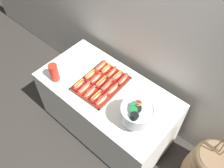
# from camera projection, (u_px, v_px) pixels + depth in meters

# --- Properties ---
(ground_plane) EXTENTS (10.00, 10.00, 0.00)m
(ground_plane) POSITION_uv_depth(u_px,v_px,m) (108.00, 126.00, 2.96)
(ground_plane) COLOR #38332D
(back_wall) EXTENTS (6.00, 0.10, 2.60)m
(back_wall) POSITION_uv_depth(u_px,v_px,m) (144.00, 18.00, 2.21)
(back_wall) COLOR silver
(back_wall) RESTS_ON ground_plane
(buffet_table) EXTENTS (1.46, 0.76, 0.74)m
(buffet_table) POSITION_uv_depth(u_px,v_px,m) (107.00, 108.00, 2.66)
(buffet_table) COLOR white
(buffet_table) RESTS_ON ground_plane
(serving_tray) EXTENTS (0.43, 0.54, 0.01)m
(serving_tray) POSITION_uv_depth(u_px,v_px,m) (101.00, 84.00, 2.43)
(serving_tray) COLOR #56331E
(serving_tray) RESTS_ON buffet_table
(hot_dog_0) EXTENTS (0.07, 0.16, 0.06)m
(hot_dog_0) POSITION_uv_depth(u_px,v_px,m) (79.00, 84.00, 2.38)
(hot_dog_0) COLOR #B21414
(hot_dog_0) RESTS_ON serving_tray
(hot_dog_1) EXTENTS (0.07, 0.18, 0.06)m
(hot_dog_1) POSITION_uv_depth(u_px,v_px,m) (84.00, 88.00, 2.35)
(hot_dog_1) COLOR red
(hot_dog_1) RESTS_ON serving_tray
(hot_dog_2) EXTENTS (0.08, 0.18, 0.06)m
(hot_dog_2) POSITION_uv_depth(u_px,v_px,m) (90.00, 92.00, 2.32)
(hot_dog_2) COLOR red
(hot_dog_2) RESTS_ON serving_tray
(hot_dog_3) EXTENTS (0.07, 0.16, 0.06)m
(hot_dog_3) POSITION_uv_depth(u_px,v_px,m) (96.00, 96.00, 2.29)
(hot_dog_3) COLOR #B21414
(hot_dog_3) RESTS_ON serving_tray
(hot_dog_4) EXTENTS (0.07, 0.17, 0.06)m
(hot_dog_4) POSITION_uv_depth(u_px,v_px,m) (101.00, 100.00, 2.26)
(hot_dog_4) COLOR red
(hot_dog_4) RESTS_ON serving_tray
(hot_dog_5) EXTENTS (0.07, 0.16, 0.06)m
(hot_dog_5) POSITION_uv_depth(u_px,v_px,m) (90.00, 75.00, 2.46)
(hot_dog_5) COLOR #B21414
(hot_dog_5) RESTS_ON serving_tray
(hot_dog_6) EXTENTS (0.07, 0.17, 0.06)m
(hot_dog_6) POSITION_uv_depth(u_px,v_px,m) (95.00, 78.00, 2.43)
(hot_dog_6) COLOR red
(hot_dog_6) RESTS_ON serving_tray
(hot_dog_7) EXTENTS (0.07, 0.18, 0.06)m
(hot_dog_7) POSITION_uv_depth(u_px,v_px,m) (101.00, 82.00, 2.40)
(hot_dog_7) COLOR #B21414
(hot_dog_7) RESTS_ON serving_tray
(hot_dog_8) EXTENTS (0.07, 0.18, 0.06)m
(hot_dog_8) POSITION_uv_depth(u_px,v_px,m) (107.00, 85.00, 2.37)
(hot_dog_8) COLOR #B21414
(hot_dog_8) RESTS_ON serving_tray
(hot_dog_9) EXTENTS (0.07, 0.18, 0.06)m
(hot_dog_9) POSITION_uv_depth(u_px,v_px,m) (112.00, 89.00, 2.34)
(hot_dog_9) COLOR red
(hot_dog_9) RESTS_ON serving_tray
(hot_dog_10) EXTENTS (0.07, 0.19, 0.06)m
(hot_dog_10) POSITION_uv_depth(u_px,v_px,m) (100.00, 66.00, 2.55)
(hot_dog_10) COLOR red
(hot_dog_10) RESTS_ON serving_tray
(hot_dog_11) EXTENTS (0.08, 0.16, 0.06)m
(hot_dog_11) POSITION_uv_depth(u_px,v_px,m) (106.00, 69.00, 2.51)
(hot_dog_11) COLOR #B21414
(hot_dog_11) RESTS_ON serving_tray
(hot_dog_12) EXTENTS (0.07, 0.18, 0.06)m
(hot_dog_12) POSITION_uv_depth(u_px,v_px,m) (111.00, 72.00, 2.48)
(hot_dog_12) COLOR #B21414
(hot_dog_12) RESTS_ON serving_tray
(hot_dog_13) EXTENTS (0.06, 0.16, 0.06)m
(hot_dog_13) POSITION_uv_depth(u_px,v_px,m) (117.00, 76.00, 2.45)
(hot_dog_13) COLOR red
(hot_dog_13) RESTS_ON serving_tray
(hot_dog_14) EXTENTS (0.08, 0.19, 0.06)m
(hot_dog_14) POSITION_uv_depth(u_px,v_px,m) (123.00, 79.00, 2.42)
(hot_dog_14) COLOR #B21414
(hot_dog_14) RESTS_ON serving_tray
(punch_bowl) EXTENTS (0.29, 0.30, 0.28)m
(punch_bowl) POSITION_uv_depth(u_px,v_px,m) (137.00, 113.00, 2.01)
(punch_bowl) COLOR silver
(punch_bowl) RESTS_ON buffet_table
(cup_stack) EXTENTS (0.09, 0.09, 0.20)m
(cup_stack) POSITION_uv_depth(u_px,v_px,m) (54.00, 73.00, 2.39)
(cup_stack) COLOR red
(cup_stack) RESTS_ON buffet_table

